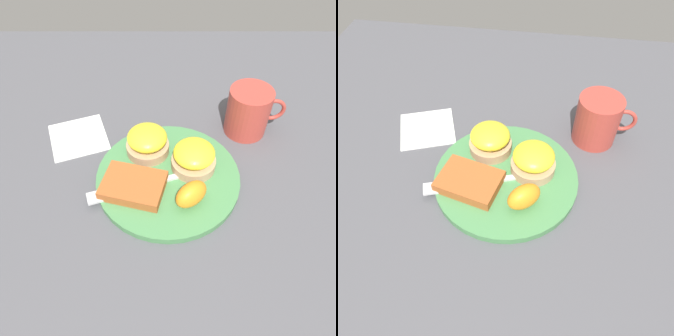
{
  "view_description": "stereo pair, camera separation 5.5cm",
  "coord_description": "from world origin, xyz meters",
  "views": [
    {
      "loc": [
        -0.0,
        -0.37,
        0.47
      ],
      "look_at": [
        0.0,
        0.0,
        0.03
      ],
      "focal_mm": 35.0,
      "sensor_mm": 36.0,
      "label": 1
    },
    {
      "loc": [
        0.05,
        -0.37,
        0.47
      ],
      "look_at": [
        0.0,
        0.0,
        0.03
      ],
      "focal_mm": 35.0,
      "sensor_mm": 36.0,
      "label": 2
    }
  ],
  "objects": [
    {
      "name": "napkin",
      "position": [
        -0.18,
        0.11,
        0.0
      ],
      "size": [
        0.14,
        0.14,
        0.0
      ],
      "primitive_type": "cube",
      "rotation": [
        0.0,
        0.0,
        0.35
      ],
      "color": "white",
      "rests_on": "ground_plane"
    },
    {
      "name": "fork",
      "position": [
        -0.05,
        -0.03,
        0.02
      ],
      "size": [
        0.21,
        0.08,
        0.0
      ],
      "color": "silver",
      "rests_on": "plate"
    },
    {
      "name": "cup",
      "position": [
        0.16,
        0.13,
        0.05
      ],
      "size": [
        0.12,
        0.09,
        0.1
      ],
      "color": "#B23D33",
      "rests_on": "ground_plane"
    },
    {
      "name": "hashbrown_patty",
      "position": [
        -0.06,
        -0.03,
        0.02
      ],
      "size": [
        0.12,
        0.1,
        0.02
      ],
      "primitive_type": "cube",
      "rotation": [
        0.0,
        0.0,
        -0.25
      ],
      "color": "#A65325",
      "rests_on": "plate"
    },
    {
      "name": "plate",
      "position": [
        0.0,
        0.0,
        0.01
      ],
      "size": [
        0.26,
        0.26,
        0.01
      ],
      "primitive_type": "cylinder",
      "color": "#47844C",
      "rests_on": "ground_plane"
    },
    {
      "name": "orange_wedge",
      "position": [
        0.04,
        -0.06,
        0.04
      ],
      "size": [
        0.07,
        0.07,
        0.04
      ],
      "primitive_type": "ellipsoid",
      "rotation": [
        0.0,
        0.0,
        0.68
      ],
      "color": "orange",
      "rests_on": "plate"
    },
    {
      "name": "sandwich_benedict_right",
      "position": [
        -0.04,
        0.06,
        0.04
      ],
      "size": [
        0.08,
        0.08,
        0.05
      ],
      "color": "tan",
      "rests_on": "plate"
    },
    {
      "name": "ground_plane",
      "position": [
        0.0,
        0.0,
        0.0
      ],
      "size": [
        1.1,
        1.1,
        0.0
      ],
      "primitive_type": "plane",
      "color": "#4C4C51"
    },
    {
      "name": "sandwich_benedict_left",
      "position": [
        0.05,
        0.02,
        0.04
      ],
      "size": [
        0.08,
        0.08,
        0.05
      ],
      "color": "tan",
      "rests_on": "plate"
    }
  ]
}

